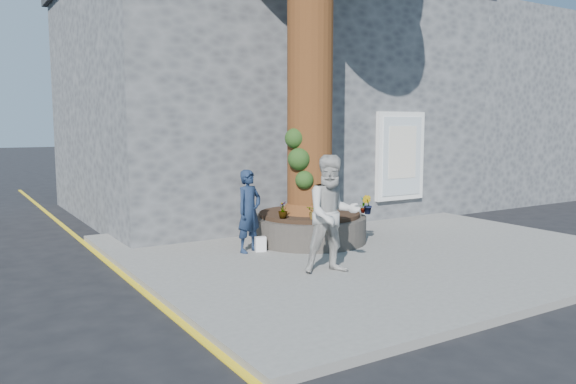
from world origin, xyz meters
TOP-DOWN VIEW (x-y plane):
  - ground at (0.00, 0.00)m, footprint 120.00×120.00m
  - pavement at (1.50, 1.00)m, footprint 9.00×8.00m
  - yellow_line at (-3.05, 1.00)m, footprint 0.10×30.00m
  - stone_shop at (2.50, 7.20)m, footprint 10.30×8.30m
  - neighbour_shop at (10.50, 7.20)m, footprint 6.00×8.00m
  - planter at (0.80, 2.00)m, footprint 2.30×2.30m
  - man at (-0.69, 1.79)m, footprint 0.65×0.52m
  - woman at (-0.23, -0.19)m, footprint 1.09×0.95m
  - shopping_bag at (-0.50, 1.71)m, footprint 0.22×0.17m
  - plant_a at (1.65, 1.34)m, footprint 0.22×0.21m
  - plant_b at (1.65, 1.21)m, footprint 0.23×0.24m
  - plant_c at (-0.05, 1.63)m, footprint 0.26×0.26m
  - plant_d at (0.40, 1.23)m, footprint 0.35×0.36m

SIDE VIEW (x-z plane):
  - ground at x=0.00m, z-range 0.00..0.00m
  - yellow_line at x=-3.05m, z-range 0.00..0.01m
  - pavement at x=1.50m, z-range 0.00..0.12m
  - shopping_bag at x=-0.50m, z-range 0.12..0.40m
  - planter at x=0.80m, z-range 0.11..0.71m
  - plant_d at x=0.40m, z-range 0.72..1.02m
  - plant_c at x=-0.05m, z-range 0.72..1.05m
  - man at x=-0.69m, z-range 0.12..1.66m
  - plant_a at x=1.65m, z-range 0.72..1.06m
  - plant_b at x=1.65m, z-range 0.72..1.09m
  - woman at x=-0.23m, z-range 0.12..2.01m
  - neighbour_shop at x=10.50m, z-range 0.00..6.00m
  - stone_shop at x=2.50m, z-range 0.01..6.31m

